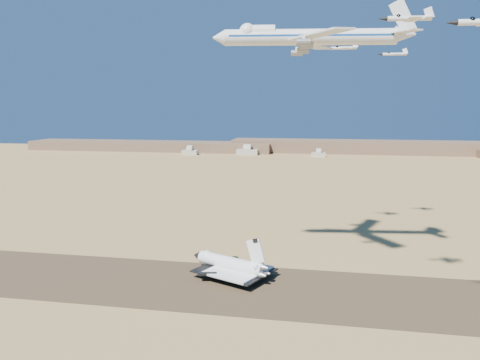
% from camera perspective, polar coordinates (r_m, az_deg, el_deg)
% --- Properties ---
extents(ground, '(1200.00, 1200.00, 0.00)m').
position_cam_1_polar(ground, '(188.72, -5.84, -12.55)').
color(ground, '#A6844A').
rests_on(ground, ground).
extents(runway, '(600.00, 50.00, 0.06)m').
position_cam_1_polar(runway, '(188.71, -5.84, -12.54)').
color(runway, '#4C3826').
rests_on(runway, ground).
extents(ridgeline, '(960.00, 90.00, 18.00)m').
position_cam_1_polar(ridgeline, '(698.34, 11.72, 3.83)').
color(ridgeline, brown).
rests_on(ridgeline, ground).
extents(hangars, '(200.50, 29.50, 30.00)m').
position_cam_1_polar(hangars, '(659.75, 0.48, 3.47)').
color(hangars, beige).
rests_on(hangars, ground).
extents(shuttle, '(37.82, 32.18, 18.42)m').
position_cam_1_polar(shuttle, '(194.27, -1.20, -10.30)').
color(shuttle, white).
rests_on(shuttle, runway).
extents(carrier_747, '(78.86, 60.43, 19.58)m').
position_cam_1_polar(carrier_747, '(191.33, 7.80, 16.88)').
color(carrier_747, white).
extents(crew_a, '(0.62, 0.78, 1.87)m').
position_cam_1_polar(crew_a, '(186.30, 1.04, -12.47)').
color(crew_a, '#D1610C').
rests_on(crew_a, runway).
extents(crew_b, '(0.90, 0.89, 1.65)m').
position_cam_1_polar(crew_b, '(186.76, 0.79, -12.45)').
color(crew_b, '#D1610C').
rests_on(crew_b, runway).
extents(crew_c, '(1.21, 1.02, 1.85)m').
position_cam_1_polar(crew_c, '(186.78, 0.29, -12.41)').
color(crew_c, '#D1610C').
rests_on(crew_c, runway).
extents(chase_jet_a, '(15.72, 8.55, 3.92)m').
position_cam_1_polar(chase_jet_a, '(150.74, 19.81, 18.07)').
color(chase_jet_a, white).
extents(chase_jet_d, '(15.57, 8.21, 3.88)m').
position_cam_1_polar(chase_jet_d, '(238.43, 12.43, 15.45)').
color(chase_jet_d, white).
extents(chase_jet_e, '(15.15, 8.15, 3.77)m').
position_cam_1_polar(chase_jet_e, '(260.12, 18.25, 14.38)').
color(chase_jet_e, white).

